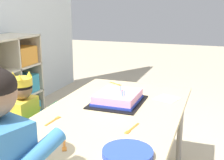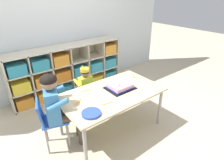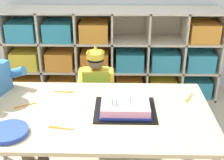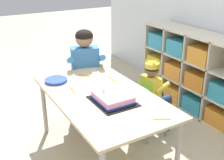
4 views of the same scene
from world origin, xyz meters
The scene contains 11 objects.
activity_table centered at (0.00, 0.00, 0.58)m, with size 1.40×0.81×0.63m.
classroom_chair_blue centered at (-0.06, 0.53, 0.38)m, with size 0.36×0.35×0.61m.
child_with_crown centered at (-0.06, 0.64, 0.52)m, with size 0.30×0.31×0.84m.
adult_helper_seated centered at (-0.70, 0.18, 0.64)m, with size 0.48×0.46×1.04m.
birthday_cake_on_tray centered at (0.16, 0.02, 0.66)m, with size 0.38×0.32×0.11m.
paper_plate_stack centered at (-0.48, -0.25, 0.65)m, with size 0.22×0.22×0.03m, color blue.
paper_napkin_square centered at (0.35, -0.27, 0.63)m, with size 0.14×0.14×0.00m, color white.
fork_at_table_front_edge centered at (-0.21, -0.19, 0.63)m, with size 0.15×0.04×0.00m.
fork_near_cake_tray centered at (0.59, 0.18, 0.63)m, with size 0.08×0.12×0.00m.
fork_near_child_seat centered at (-0.25, 0.25, 0.63)m, with size 0.14×0.02×0.00m.
fork_scattered_mid_table centered at (-0.49, 0.06, 0.63)m, with size 0.13×0.08×0.00m.
Camera 1 is at (-1.56, -0.57, 1.26)m, focal length 46.80 mm.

